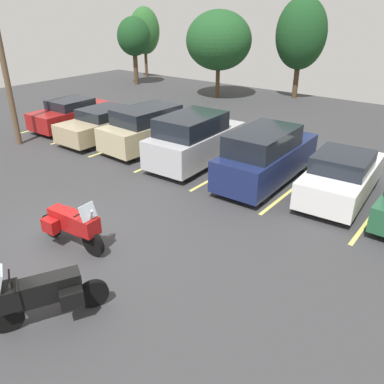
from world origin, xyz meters
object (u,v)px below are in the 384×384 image
motorcycle_touring (72,224)px  car_silver (195,140)px  motorcycle_second (44,293)px  car_red (73,114)px  car_champagne (150,128)px  car_navy (266,156)px  car_white (342,176)px  car_tan (107,123)px

motorcycle_touring → car_silver: (-1.12, 6.63, 0.32)m
motorcycle_second → car_red: (-10.92, 8.82, 0.05)m
car_champagne → car_navy: 5.75m
car_silver → car_navy: (3.03, 0.15, -0.03)m
car_champagne → car_white: size_ratio=1.09×
car_champagne → car_silver: car_silver is taller
car_red → car_navy: size_ratio=0.90×
car_navy → car_white: bearing=7.3°
motorcycle_second → car_silver: 9.06m
car_red → car_white: 13.62m
motorcycle_second → car_red: car_red is taller
car_navy → motorcycle_second: bearing=-90.9°
motorcycle_second → car_white: (2.69, 9.06, 0.10)m
motorcycle_touring → car_navy: (1.91, 6.77, 0.30)m
car_red → car_silver: size_ratio=0.98×
motorcycle_second → car_tan: car_tan is taller
motorcycle_touring → car_silver: bearing=99.6°
car_tan → car_navy: bearing=0.7°
motorcycle_second → car_navy: size_ratio=0.43×
car_champagne → car_silver: 2.74m
car_silver → car_navy: 3.03m
car_red → car_tan: 2.83m
motorcycle_second → car_white: size_ratio=0.48×
car_silver → car_white: 5.60m
car_champagne → car_navy: bearing=-2.1°
car_champagne → motorcycle_touring: bearing=-61.2°
motorcycle_second → car_tan: (-8.10, 8.63, 0.07)m
car_silver → car_navy: size_ratio=0.92×
car_silver → car_red: bearing=178.3°
car_silver → motorcycle_second: bearing=-71.4°
car_white → car_red: bearing=-179.0°
car_silver → car_champagne: bearing=172.5°
car_champagne → car_silver: (2.72, -0.36, 0.08)m
car_tan → motorcycle_touring: bearing=-46.5°
car_red → car_silver: car_silver is taller
motorcycle_touring → car_white: car_white is taller
motorcycle_touring → car_tan: car_tan is taller
car_champagne → car_white: car_champagne is taller
car_red → car_navy: (11.07, -0.09, 0.25)m
car_silver → car_tan: bearing=179.5°
car_navy → car_tan: bearing=-179.3°
car_tan → car_white: (10.80, 0.43, 0.03)m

